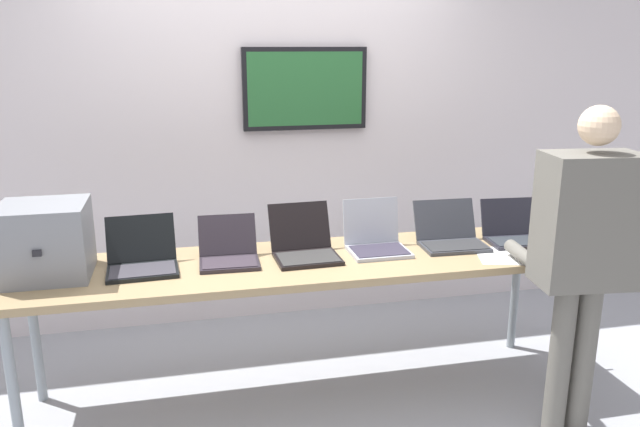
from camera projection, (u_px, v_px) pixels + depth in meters
ground at (304, 396)px, 3.51m from camera, size 8.00×8.00×0.04m
back_wall at (271, 144)px, 4.25m from camera, size 8.00×0.11×2.46m
workbench at (303, 269)px, 3.31m from camera, size 3.04×0.70×0.79m
equipment_box at (45, 241)px, 3.02m from camera, size 0.41×0.39×0.36m
laptop_station_0 at (142, 258)px, 3.15m from camera, size 0.36×0.36×0.25m
laptop_station_1 at (229, 252)px, 3.26m from camera, size 0.32×0.34×0.22m
laptop_station_2 at (304, 246)px, 3.34m from camera, size 0.35×0.38×0.26m
laptop_station_3 at (376, 239)px, 3.44m from camera, size 0.32×0.31×0.27m
laptop_station_4 at (450, 236)px, 3.53m from camera, size 0.37×0.34×0.23m
laptop_station_5 at (518, 232)px, 3.60m from camera, size 0.40×0.32×0.23m
person at (584, 244)px, 2.92m from camera, size 0.48×0.62×1.64m
paper_sheet at (497, 256)px, 3.36m from camera, size 0.29×0.34×0.00m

